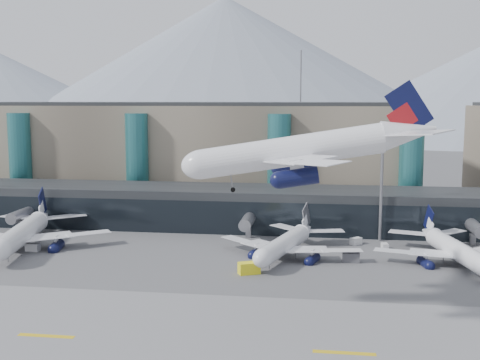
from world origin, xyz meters
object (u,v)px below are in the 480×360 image
Objects in this scene: jet_parked_left at (27,225)px; jet_parked_right at (450,241)px; lightmast_mid at (382,178)px; veh_d at (356,241)px; hero_jet at (317,141)px; jet_parked_mid at (289,237)px; veh_c at (351,257)px; veh_h at (249,268)px; veh_g at (385,246)px; veh_f at (23,234)px; veh_a at (33,247)px.

jet_parked_right is at bearing -101.35° from jet_parked_left.
veh_d is at bearing -141.88° from lightmast_mid.
hero_jet is 1.18× the size of jet_parked_mid.
jet_parked_mid is at bearing 166.76° from veh_c.
jet_parked_left is 70.09m from veh_c.
jet_parked_mid is 31.89m from jet_parked_right.
jet_parked_right is 8.35× the size of veh_h.
hero_jet reaches higher than veh_h.
lightmast_mid is at bearing 25.66° from jet_parked_right.
veh_d is (14.18, 11.38, -3.19)m from jet_parked_mid.
veh_c is 14.99m from veh_d.
veh_g is at bearing 58.83° from veh_c.
jet_parked_mid is at bearing -114.80° from veh_f.
veh_g is at bearing 14.91° from veh_h.
veh_a is 1.10× the size of veh_d.
hero_jet is 9.88× the size of veh_h.
veh_h reaches higher than veh_a.
veh_g is at bearing 11.58° from veh_a.
hero_jet is 48.41m from jet_parked_right.
lightmast_mid reaches higher than veh_f.
hero_jet is 11.35× the size of veh_c.
hero_jet is at bearing -129.79° from jet_parked_left.
jet_parked_left is 9.89× the size of veh_h.
veh_h is (56.01, -22.21, 0.26)m from veh_f.
veh_g is at bearing -52.03° from jet_parked_mid.
lightmast_mid is 15.83m from veh_g.
veh_c is 75.86m from veh_f.
jet_parked_right is (89.32, -0.24, -0.73)m from jet_parked_left.
jet_parked_left is (-63.13, 34.42, -21.38)m from hero_jet.
lightmast_mid is 24.61m from veh_c.
veh_d is (71.61, 11.10, -3.94)m from jet_parked_left.
hero_jet reaches higher than veh_c.
jet_parked_left is 6.59m from veh_a.
veh_d is (1.72, 14.89, -0.19)m from veh_c.
veh_h is (-18.98, -10.75, 0.13)m from veh_c.
veh_f is at bearing 173.80° from veh_c.
veh_h is at bearing -129.18° from veh_f.
lightmast_mid is 0.67× the size of jet_parked_left.
jet_parked_left reaches higher than veh_d.
jet_parked_mid is 63.11m from veh_f.
veh_c is (69.89, -3.78, -3.75)m from jet_parked_left.
veh_d is at bearing -92.38° from jet_parked_left.
veh_h is (-26.27, -30.00, -13.34)m from lightmast_mid.
veh_c reaches higher than veh_a.
lightmast_mid is 6.59× the size of veh_h.
veh_d is (-5.56, -4.37, -13.67)m from lightmast_mid.
jet_parked_right reaches higher than veh_f.
hero_jet is at bearing -143.31° from veh_d.
hero_jet is 75.01m from jet_parked_left.
hero_jet is 71.61m from veh_a.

